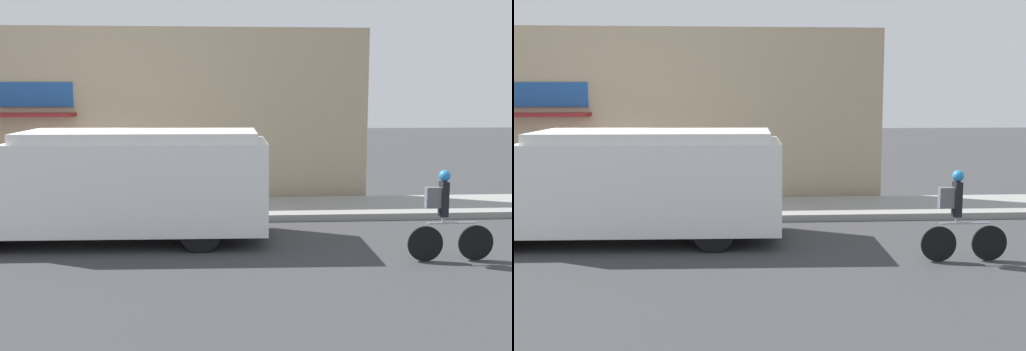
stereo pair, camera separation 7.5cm
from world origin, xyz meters
The scene contains 6 objects.
ground_plane centered at (0.00, 0.00, 0.00)m, with size 70.00×70.00×0.00m, color #38383A.
sidewalk centered at (0.00, 1.20, 0.08)m, with size 28.00×2.40×0.16m.
storefront centered at (-0.05, 2.81, 2.31)m, with size 14.48×0.79×4.61m.
school_bus centered at (1.20, -1.47, 1.13)m, with size 6.65×2.70×2.18m.
cyclist centered at (7.08, -3.33, 0.78)m, with size 1.53×0.20×1.60m.
trash_bin centered at (-2.13, 1.72, 0.55)m, with size 0.49×0.49×0.78m.
Camera 2 is at (3.19, -13.24, 2.93)m, focal length 42.00 mm.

